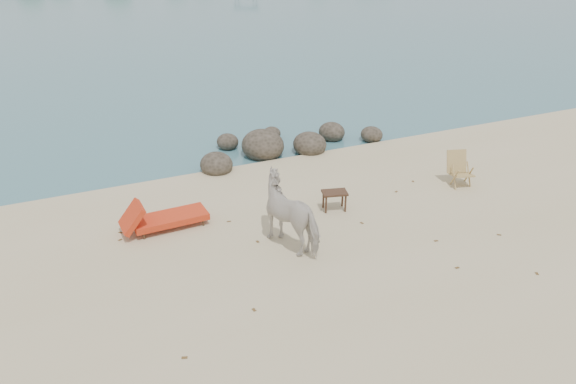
# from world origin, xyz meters

# --- Properties ---
(boulders) EXTENTS (6.21, 2.72, 0.97)m
(boulders) POSITION_xyz_m (1.41, 6.62, 0.18)
(boulders) COLOR #2D281E
(boulders) RESTS_ON ground
(cow) EXTENTS (1.44, 2.00, 1.54)m
(cow) POSITION_xyz_m (-0.47, 1.42, 0.77)
(cow) COLOR beige
(cow) RESTS_ON ground
(side_table) EXTENTS (0.68, 0.52, 0.49)m
(side_table) POSITION_xyz_m (1.09, 2.45, 0.24)
(side_table) COLOR #332114
(side_table) RESTS_ON ground
(lounge_chair) EXTENTS (2.16, 0.84, 0.64)m
(lounge_chair) POSITION_xyz_m (-2.78, 3.26, 0.32)
(lounge_chair) COLOR red
(lounge_chair) RESTS_ON ground
(deck_chair) EXTENTS (0.74, 0.78, 0.91)m
(deck_chair) POSITION_xyz_m (4.87, 2.30, 0.45)
(deck_chair) COLOR tan
(deck_chair) RESTS_ON ground
(dead_leaves) EXTENTS (8.56, 6.64, 0.00)m
(dead_leaves) POSITION_xyz_m (-0.17, 0.80, 0.01)
(dead_leaves) COLOR brown
(dead_leaves) RESTS_ON ground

